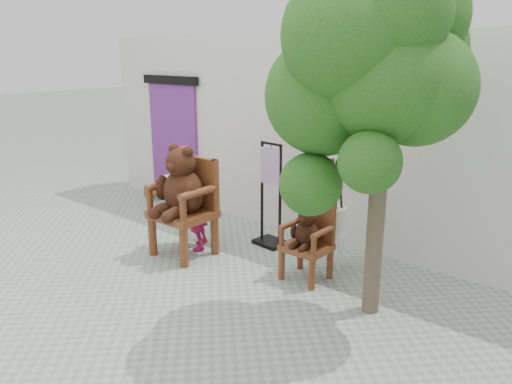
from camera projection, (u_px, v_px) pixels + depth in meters
ground_plane at (183, 299)px, 5.72m from camera, size 60.00×60.00×0.00m
back_wall at (330, 136)px, 7.60m from camera, size 9.00×1.00×3.00m
doorway at (174, 140)px, 9.15m from camera, size 1.40×0.11×2.33m
chair_big at (183, 193)px, 6.77m from camera, size 0.77×0.82×1.55m
chair_small at (308, 235)px, 6.12m from camera, size 0.54×0.50×0.95m
person at (190, 199)px, 7.02m from camera, size 0.62×0.65×1.49m
cafe_table at (176, 193)px, 8.40m from camera, size 0.60×0.60×0.70m
display_stand at (271, 207)px, 7.19m from camera, size 0.48×0.40×1.51m
stool_bucket at (336, 220)px, 6.43m from camera, size 0.32×0.32×1.45m
tree at (376, 65)px, 4.58m from camera, size 1.93×2.03×3.59m
potted_plant at (156, 190)px, 9.44m from camera, size 0.45×0.42×0.42m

